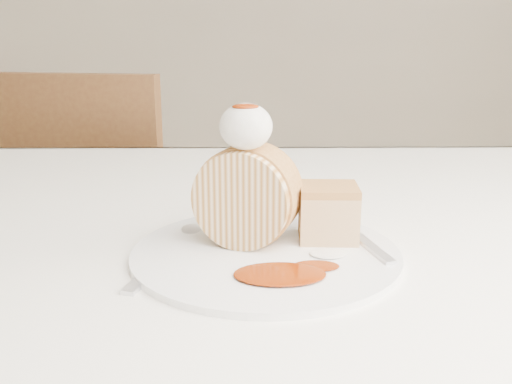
{
  "coord_description": "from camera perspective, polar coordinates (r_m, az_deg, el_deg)",
  "views": [
    {
      "loc": [
        -0.07,
        -0.52,
        0.98
      ],
      "look_at": [
        -0.06,
        0.06,
        0.82
      ],
      "focal_mm": 40.0,
      "sensor_mm": 36.0,
      "label": 1
    }
  ],
  "objects": [
    {
      "name": "caramel_drizzle",
      "position": [
        0.58,
        -1.07,
        9.14
      ],
      "size": [
        0.03,
        0.02,
        0.01
      ],
      "primitive_type": "ellipsoid",
      "color": "maroon",
      "rests_on": "whipped_cream"
    },
    {
      "name": "spoon",
      "position": [
        0.6,
        -9.66,
        -7.03
      ],
      "size": [
        0.07,
        0.18,
        0.0
      ],
      "primitive_type": "cube",
      "rotation": [
        0.0,
        0.0,
        -0.26
      ],
      "color": "silver",
      "rests_on": "table"
    },
    {
      "name": "plate",
      "position": [
        0.61,
        0.96,
        -6.14
      ],
      "size": [
        0.3,
        0.3,
        0.01
      ],
      "primitive_type": "cylinder",
      "rotation": [
        0.0,
        0.0,
        -0.04
      ],
      "color": "white",
      "rests_on": "table"
    },
    {
      "name": "fork",
      "position": [
        0.63,
        10.92,
        -4.97
      ],
      "size": [
        0.06,
        0.17,
        0.0
      ],
      "primitive_type": "cube",
      "rotation": [
        0.0,
        0.0,
        0.23
      ],
      "color": "silver",
      "rests_on": "plate"
    },
    {
      "name": "whipped_cream",
      "position": [
        0.59,
        -1.02,
        6.56
      ],
      "size": [
        0.05,
        0.05,
        0.05
      ],
      "primitive_type": "ellipsoid",
      "color": "white",
      "rests_on": "roulade_slice"
    },
    {
      "name": "cake_chunk",
      "position": [
        0.64,
        7.22,
        -2.38
      ],
      "size": [
        0.07,
        0.06,
        0.05
      ],
      "primitive_type": "cube",
      "rotation": [
        0.0,
        0.0,
        -0.04
      ],
      "color": "#BC8847",
      "rests_on": "plate"
    },
    {
      "name": "chair_far",
      "position": [
        1.55,
        -15.23,
        -2.63
      ],
      "size": [
        0.49,
        0.49,
        0.89
      ],
      "rotation": [
        0.0,
        0.0,
        2.95
      ],
      "color": "brown",
      "rests_on": "ground"
    },
    {
      "name": "caramel_pool",
      "position": [
        0.54,
        2.39,
        -8.18
      ],
      "size": [
        0.09,
        0.06,
        0.0
      ],
      "primitive_type": null,
      "rotation": [
        0.0,
        0.0,
        -0.04
      ],
      "color": "maroon",
      "rests_on": "plate"
    },
    {
      "name": "roulade_slice",
      "position": [
        0.61,
        -0.93,
        -0.41
      ],
      "size": [
        0.12,
        0.09,
        0.11
      ],
      "primitive_type": "cylinder",
      "rotation": [
        1.57,
        0.0,
        -0.33
      ],
      "color": "beige",
      "rests_on": "plate"
    },
    {
      "name": "table",
      "position": [
        0.79,
        4.51,
        -8.32
      ],
      "size": [
        1.4,
        0.9,
        0.75
      ],
      "color": "white",
      "rests_on": "ground"
    }
  ]
}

